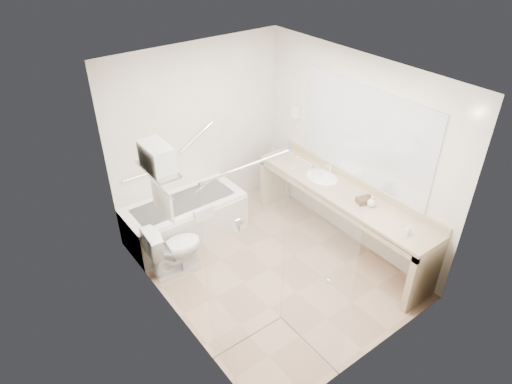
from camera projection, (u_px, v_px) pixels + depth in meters
floor at (270, 268)px, 5.78m from camera, size 3.20×3.20×0.00m
ceiling at (275, 76)px, 4.41m from camera, size 2.60×3.20×0.10m
wall_back at (198, 135)px, 6.17m from camera, size 2.60×0.10×2.50m
wall_front at (385, 262)px, 4.02m from camera, size 2.60×0.10×2.50m
wall_left at (168, 228)px, 4.44m from camera, size 0.10×3.20×2.50m
wall_right at (353, 152)px, 5.75m from camera, size 0.10×3.20×2.50m
bathtub at (185, 219)px, 6.20m from camera, size 1.60×0.73×0.59m
grab_bar_short at (138, 177)px, 5.83m from camera, size 0.40×0.03×0.03m
grab_bar_long at (197, 137)px, 6.11m from camera, size 0.53×0.03×0.33m
shower_enclosure at (281, 265)px, 4.26m from camera, size 0.96×0.91×2.11m
towel_shelf at (158, 164)px, 4.47m from camera, size 0.24×0.55×0.81m
vanity_counter at (341, 205)px, 5.84m from camera, size 0.55×2.70×0.95m
sink at (322, 179)px, 6.03m from camera, size 0.40×0.52×0.14m
faucet at (331, 168)px, 6.04m from camera, size 0.03×0.03×0.14m
mirror at (364, 135)px, 5.48m from camera, size 0.02×2.00×1.20m
hairdryer_unit at (296, 112)px, 6.32m from camera, size 0.08×0.10×0.18m
toilet at (174, 248)px, 5.58m from camera, size 0.72×0.43×0.68m
amenity_basket at (365, 200)px, 5.49m from camera, size 0.22×0.18×0.06m
soap_bottle_a at (407, 232)px, 4.97m from camera, size 0.06×0.12×0.06m
soap_bottle_b at (372, 202)px, 5.42m from camera, size 0.13×0.15×0.10m
water_bottle_left at (313, 173)px, 5.89m from camera, size 0.07×0.07×0.22m
water_bottle_mid at (289, 155)px, 6.32m from camera, size 0.07×0.07×0.22m
water_bottle_right at (272, 151)px, 6.45m from camera, size 0.06×0.06×0.18m
drinking_glass_near at (294, 169)px, 6.09m from camera, size 0.09×0.09×0.09m
drinking_glass_far at (320, 176)px, 5.95m from camera, size 0.09×0.09×0.10m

